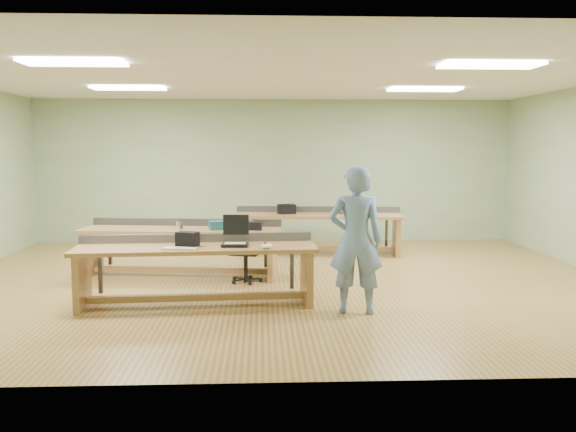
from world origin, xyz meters
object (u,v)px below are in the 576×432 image
object	(u,v)px
parts_bin_grey	(237,224)
mug	(179,225)
workbench_front	(196,261)
task_chair	(247,260)
parts_bin_teal	(221,225)
person	(356,240)
laptop_base	(235,245)
drinks_can	(178,226)
camera_bag	(187,239)
workbench_mid	(181,240)
workbench_back	(317,224)

from	to	relation	value
parts_bin_grey	mug	world-z (taller)	parts_bin_grey
workbench_front	task_chair	size ratio (longest dim) A/B	3.48
parts_bin_teal	person	bearing A→B (deg)	-50.77
workbench_front	laptop_base	world-z (taller)	workbench_front
parts_bin_teal	drinks_can	size ratio (longest dim) A/B	3.20
task_chair	mug	xyz separation A→B (m)	(-1.03, 0.40, 0.48)
camera_bag	mug	xyz separation A→B (m)	(-0.33, 1.72, -0.04)
workbench_mid	person	xyz separation A→B (m)	(2.35, -2.25, 0.32)
workbench_front	camera_bag	world-z (taller)	camera_bag
workbench_front	parts_bin_teal	size ratio (longest dim) A/B	8.50
mug	drinks_can	distance (m)	0.09
person	camera_bag	world-z (taller)	person
workbench_front	person	bearing A→B (deg)	-17.67
parts_bin_grey	mug	bearing A→B (deg)	178.95
camera_bag	parts_bin_grey	xyz separation A→B (m)	(0.56, 1.71, -0.03)
parts_bin_grey	workbench_back	bearing A→B (deg)	54.79
workbench_back	task_chair	bearing A→B (deg)	-111.42
camera_bag	mug	size ratio (longest dim) A/B	2.10
camera_bag	parts_bin_grey	bearing A→B (deg)	93.91
task_chair	parts_bin_teal	bearing A→B (deg)	155.23
camera_bag	task_chair	bearing A→B (deg)	83.86
workbench_back	person	world-z (taller)	person
person	task_chair	bearing A→B (deg)	-46.34
workbench_mid	person	bearing A→B (deg)	-36.33
laptop_base	workbench_back	bearing A→B (deg)	73.19
camera_bag	parts_bin_teal	world-z (taller)	camera_bag
workbench_mid	parts_bin_grey	xyz separation A→B (m)	(0.86, -0.06, 0.25)
workbench_mid	task_chair	world-z (taller)	task_chair
workbench_front	parts_bin_grey	bearing A→B (deg)	71.66
workbench_back	mug	bearing A→B (deg)	-132.60
task_chair	parts_bin_grey	size ratio (longest dim) A/B	1.99
task_chair	parts_bin_teal	xyz separation A→B (m)	(-0.39, 0.32, 0.49)
workbench_front	mug	size ratio (longest dim) A/B	24.33
parts_bin_teal	parts_bin_grey	world-z (taller)	parts_bin_teal
workbench_back	task_chair	xyz separation A→B (m)	(-1.27, -2.40, -0.24)
laptop_base	parts_bin_teal	distance (m)	1.71
mug	laptop_base	bearing A→B (deg)	-62.46
workbench_back	laptop_base	xyz separation A→B (m)	(-1.38, -3.77, 0.21)
parts_bin_grey	drinks_can	bearing A→B (deg)	-174.98
workbench_back	laptop_base	distance (m)	4.02
person	laptop_base	xyz separation A→B (m)	(-1.45, 0.43, -0.11)
workbench_back	task_chair	distance (m)	2.73
workbench_front	person	xyz separation A→B (m)	(1.94, -0.49, 0.32)
laptop_base	task_chair	distance (m)	1.45
camera_bag	laptop_base	bearing A→B (deg)	17.06
camera_bag	drinks_can	distance (m)	1.66
workbench_back	parts_bin_teal	xyz separation A→B (m)	(-1.66, -2.09, 0.25)
laptop_base	person	bearing A→B (deg)	-13.36
person	parts_bin_grey	distance (m)	2.65
workbench_mid	drinks_can	distance (m)	0.28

